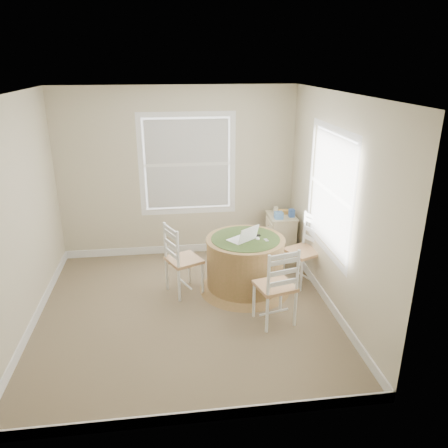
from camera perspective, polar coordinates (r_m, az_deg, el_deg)
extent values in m
cube|color=#866F55|center=(5.56, -4.92, -11.34)|extent=(3.60, 3.60, 0.02)
cube|color=white|center=(4.73, -5.92, 16.68)|extent=(3.60, 3.60, 0.02)
cube|color=beige|center=(6.73, -6.06, 6.54)|extent=(3.60, 0.02, 2.60)
cube|color=beige|center=(3.34, -3.98, -8.67)|extent=(3.60, 0.02, 2.60)
cube|color=beige|center=(5.26, -25.48, 0.52)|extent=(0.02, 3.60, 2.60)
cube|color=beige|center=(5.36, 14.33, 2.31)|extent=(0.02, 3.60, 2.60)
cube|color=white|center=(7.11, -5.68, -3.23)|extent=(3.60, 0.02, 0.12)
cube|color=white|center=(4.10, -3.54, -23.80)|extent=(3.60, 0.02, 0.12)
cube|color=white|center=(5.76, -23.37, -11.13)|extent=(0.02, 3.60, 0.12)
cube|color=white|center=(5.85, 13.07, -9.29)|extent=(0.02, 3.60, 0.12)
cylinder|color=#9D6F46|center=(5.84, 2.76, -4.98)|extent=(1.02, 1.02, 0.66)
cone|color=#9D6F46|center=(6.01, 2.70, -8.14)|extent=(1.22, 1.22, 0.07)
cylinder|color=#9D6F46|center=(5.71, 2.82, -2.08)|extent=(1.04, 1.04, 0.03)
cylinder|color=#3E5324|center=(5.70, 2.82, -1.93)|extent=(0.90, 0.90, 0.01)
cone|color=#3E5324|center=(5.73, 2.81, -2.45)|extent=(1.00, 1.00, 0.10)
cube|color=white|center=(5.67, 2.21, -2.03)|extent=(0.39, 0.37, 0.02)
cube|color=silver|center=(5.67, 2.21, -1.94)|extent=(0.29, 0.26, 0.00)
cube|color=black|center=(5.54, 3.26, -1.36)|extent=(0.30, 0.24, 0.21)
ellipsoid|color=white|center=(5.70, 4.39, -1.88)|extent=(0.07, 0.10, 0.03)
cube|color=#B7BABF|center=(5.67, 5.54, -2.15)|extent=(0.06, 0.10, 0.02)
cube|color=black|center=(5.80, 4.47, -1.53)|extent=(0.07, 0.06, 0.02)
cube|color=beige|center=(6.84, 7.39, -1.70)|extent=(0.37, 0.51, 0.69)
cube|color=beige|center=(6.72, 7.53, 1.09)|extent=(0.40, 0.54, 0.02)
cube|color=beige|center=(6.88, 5.91, -3.37)|extent=(0.01, 0.43, 0.15)
cube|color=beige|center=(6.80, 5.98, -1.74)|extent=(0.01, 0.43, 0.15)
cube|color=beige|center=(6.73, 6.04, -0.15)|extent=(0.01, 0.43, 0.15)
cube|color=#5486C1|center=(6.56, 7.19, 1.16)|extent=(0.12, 0.12, 0.10)
cube|color=#E0A64F|center=(6.76, 7.74, 1.57)|extent=(0.15, 0.10, 0.06)
cube|color=#385EAA|center=(6.65, 8.72, 1.44)|extent=(0.08, 0.08, 0.12)
cylinder|color=beige|center=(6.79, 6.85, 1.82)|extent=(0.07, 0.07, 0.09)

